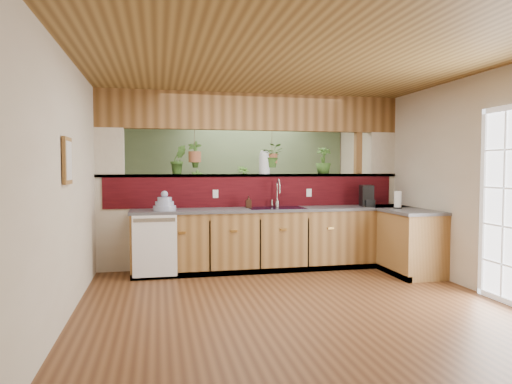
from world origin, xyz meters
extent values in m
cube|color=#56321A|center=(0.00, 0.00, 0.00)|extent=(4.60, 7.00, 0.01)
cube|color=brown|center=(0.00, 0.00, 2.60)|extent=(4.60, 7.00, 0.01)
cube|color=beige|center=(0.00, 3.50, 1.30)|extent=(4.60, 0.02, 2.60)
cube|color=beige|center=(0.00, -3.50, 1.30)|extent=(4.60, 0.02, 2.60)
cube|color=beige|center=(-2.30, 0.00, 1.30)|extent=(0.02, 7.00, 2.60)
cube|color=beige|center=(2.30, 0.00, 1.30)|extent=(0.02, 7.00, 2.60)
cube|color=beige|center=(0.00, 1.35, 0.68)|extent=(4.60, 0.15, 1.35)
cube|color=#3E080D|center=(0.00, 1.27, 1.12)|extent=(4.40, 0.02, 0.45)
cube|color=brown|center=(0.00, 1.35, 1.37)|extent=(4.60, 0.21, 0.04)
cube|color=brown|center=(0.00, 1.35, 2.33)|extent=(4.60, 0.15, 0.55)
cube|color=beige|center=(-2.10, 1.35, 1.70)|extent=(0.40, 0.15, 0.70)
cube|color=beige|center=(2.10, 1.35, 1.70)|extent=(0.40, 0.15, 0.70)
cube|color=brown|center=(1.70, 1.35, 1.30)|extent=(0.10, 0.10, 2.60)
cube|color=brown|center=(0.00, 1.35, 1.37)|extent=(4.60, 0.21, 0.04)
cube|color=brown|center=(0.00, 1.35, 2.33)|extent=(4.60, 0.15, 0.55)
cube|color=#576E4B|center=(0.00, 3.48, 1.30)|extent=(4.55, 0.02, 2.55)
cube|color=brown|center=(0.25, 0.98, 0.43)|extent=(4.10, 0.60, 0.86)
cube|color=#45454A|center=(0.25, 0.98, 0.88)|extent=(4.14, 0.64, 0.04)
cube|color=brown|center=(2.00, 0.54, 0.43)|extent=(0.60, 1.48, 0.86)
cube|color=#45454A|center=(2.00, 0.54, 0.88)|extent=(0.64, 1.52, 0.04)
cube|color=brown|center=(2.00, 0.98, 0.43)|extent=(0.60, 0.60, 0.86)
cube|color=#45454A|center=(2.00, 0.98, 0.88)|extent=(0.64, 0.64, 0.04)
cube|color=black|center=(0.25, 0.71, 0.04)|extent=(4.10, 0.06, 0.08)
cube|color=black|center=(1.73, 0.54, 0.04)|extent=(0.06, 1.48, 0.08)
cube|color=white|center=(-1.48, 0.66, 0.45)|extent=(0.58, 0.02, 0.82)
cube|color=#B7B7B2|center=(-1.48, 0.65, 0.80)|extent=(0.54, 0.01, 0.05)
cube|color=black|center=(0.25, 0.98, 0.89)|extent=(0.82, 0.50, 0.03)
cube|color=black|center=(0.06, 0.98, 0.80)|extent=(0.34, 0.40, 0.16)
cube|color=black|center=(0.44, 0.98, 0.80)|extent=(0.34, 0.40, 0.16)
cube|color=brown|center=(-2.27, -0.80, 1.55)|extent=(0.03, 0.35, 0.45)
cube|color=silver|center=(-2.26, -0.80, 1.55)|extent=(0.01, 0.27, 0.37)
cylinder|color=#B7B7B2|center=(0.32, 1.18, 0.94)|extent=(0.06, 0.06, 0.09)
cylinder|color=#B7B7B2|center=(0.32, 1.18, 1.10)|extent=(0.02, 0.02, 0.25)
torus|color=#B7B7B2|center=(0.32, 1.11, 1.23)|extent=(0.18, 0.06, 0.18)
cylinder|color=#B7B7B2|center=(0.32, 1.03, 1.17)|extent=(0.02, 0.02, 0.11)
cylinder|color=#B7B7B2|center=(0.24, 1.18, 0.96)|extent=(0.03, 0.03, 0.09)
cylinder|color=#8D97B7|center=(-1.35, 0.89, 0.93)|extent=(0.31, 0.31, 0.07)
cylinder|color=#8D97B7|center=(-1.35, 0.89, 1.00)|extent=(0.25, 0.25, 0.06)
cylinder|color=#8D97B7|center=(-1.35, 0.89, 1.06)|extent=(0.19, 0.19, 0.06)
sphere|color=#8D97B7|center=(-1.35, 0.89, 1.12)|extent=(0.10, 0.10, 0.10)
imported|color=#392015|center=(-0.14, 1.06, 0.99)|extent=(0.09, 0.09, 0.18)
cube|color=black|center=(1.67, 0.97, 1.06)|extent=(0.17, 0.28, 0.32)
cube|color=black|center=(1.67, 0.87, 0.95)|extent=(0.15, 0.11, 0.11)
cylinder|color=silver|center=(1.67, 0.90, 1.00)|extent=(0.09, 0.09, 0.09)
cylinder|color=black|center=(1.94, 0.52, 0.91)|extent=(0.12, 0.12, 0.02)
cylinder|color=#B7B7B2|center=(1.94, 0.52, 1.03)|extent=(0.02, 0.02, 0.26)
cylinder|color=white|center=(1.94, 0.52, 1.03)|extent=(0.10, 0.10, 0.23)
cylinder|color=silver|center=(0.17, 1.35, 1.53)|extent=(0.17, 0.17, 0.28)
sphere|color=silver|center=(0.17, 1.35, 1.69)|extent=(0.15, 0.15, 0.15)
imported|color=#2F551D|center=(-1.13, 1.35, 1.60)|extent=(0.28, 0.25, 0.43)
imported|color=#2F551D|center=(1.12, 1.35, 1.60)|extent=(0.27, 0.27, 0.42)
cylinder|color=brown|center=(-0.89, 1.35, 1.88)|extent=(0.01, 0.01, 0.34)
cylinder|color=brown|center=(-0.89, 1.35, 1.65)|extent=(0.19, 0.19, 0.16)
imported|color=#2F551D|center=(-0.89, 1.35, 1.88)|extent=(0.25, 0.21, 0.40)
cylinder|color=brown|center=(0.28, 1.35, 1.87)|extent=(0.01, 0.01, 0.36)
cylinder|color=brown|center=(0.28, 1.35, 1.63)|extent=(0.17, 0.17, 0.14)
imported|color=#2F551D|center=(0.28, 1.35, 1.85)|extent=(0.38, 0.35, 0.36)
cube|color=black|center=(-0.13, 3.25, 0.50)|extent=(1.70, 0.98, 1.10)
imported|color=#2F551D|center=(-0.70, 3.25, 1.25)|extent=(0.23, 0.17, 0.40)
imported|color=#2F551D|center=(0.19, 3.25, 1.28)|extent=(0.34, 0.34, 0.47)
imported|color=#2F551D|center=(0.57, 2.28, 0.35)|extent=(0.67, 0.59, 0.69)
camera|label=1|loc=(-1.43, -5.44, 1.48)|focal=32.00mm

